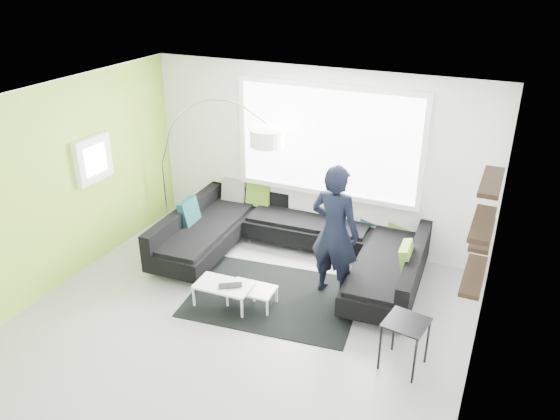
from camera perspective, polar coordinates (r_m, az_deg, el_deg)
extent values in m
plane|color=gray|center=(7.15, -3.96, -11.50)|extent=(5.50, 5.50, 0.00)
cube|color=white|center=(8.51, 3.74, 5.45)|extent=(5.50, 0.04, 2.80)
cube|color=white|center=(4.73, -19.33, -13.74)|extent=(5.50, 0.04, 2.80)
cube|color=white|center=(8.01, -21.91, 2.34)|extent=(0.04, 5.00, 2.80)
cube|color=white|center=(5.76, 20.64, -6.39)|extent=(0.04, 5.00, 2.80)
cube|color=white|center=(5.92, -4.77, 10.81)|extent=(5.50, 5.00, 0.04)
cube|color=#93C638|center=(8.00, -21.86, 2.33)|extent=(0.01, 5.00, 2.80)
cube|color=white|center=(8.31, 5.00, 7.11)|extent=(2.96, 0.06, 1.68)
cube|color=white|center=(8.29, -18.90, 5.04)|extent=(0.12, 0.66, 0.66)
cube|color=black|center=(5.98, 20.40, -1.87)|extent=(0.20, 1.24, 0.95)
cube|color=black|center=(8.19, 1.36, -4.60)|extent=(3.88, 2.52, 0.40)
cube|color=black|center=(8.02, 1.39, -2.45)|extent=(3.88, 2.52, 0.30)
cube|color=#4C7219|center=(7.99, 1.39, -2.07)|extent=(3.37, 0.37, 0.42)
cube|color=black|center=(7.56, -0.62, -9.10)|extent=(2.44, 1.90, 0.01)
cube|color=silver|center=(7.36, -4.42, -8.82)|extent=(0.99, 0.61, 0.32)
cube|color=black|center=(6.43, 12.82, -13.50)|extent=(0.51, 0.51, 0.61)
imported|color=black|center=(7.23, 5.73, -2.29)|extent=(0.81, 0.64, 1.88)
imported|color=black|center=(7.20, -5.20, -8.06)|extent=(0.49, 0.47, 0.02)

